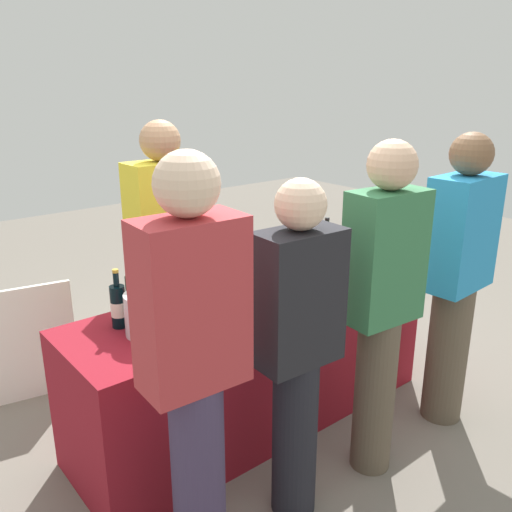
{
  "coord_description": "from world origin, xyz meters",
  "views": [
    {
      "loc": [
        -1.8,
        -2.2,
        1.97
      ],
      "look_at": [
        0.0,
        0.0,
        1.04
      ],
      "focal_mm": 38.22,
      "sensor_mm": 36.0,
      "label": 1
    }
  ],
  "objects": [
    {
      "name": "server_pouring",
      "position": [
        -0.24,
        0.56,
        0.95
      ],
      "size": [
        0.42,
        0.23,
        1.75
      ],
      "rotation": [
        0.0,
        0.0,
        3.15
      ],
      "color": "black",
      "rests_on": "ground_plane"
    },
    {
      "name": "wine_bottle_2",
      "position": [
        -0.38,
        0.17,
        0.89
      ],
      "size": [
        0.08,
        0.08,
        0.31
      ],
      "color": "black",
      "rests_on": "tasting_table"
    },
    {
      "name": "wine_glass_0",
      "position": [
        -0.65,
        -0.09,
        0.88
      ],
      "size": [
        0.07,
        0.07,
        0.13
      ],
      "color": "silver",
      "rests_on": "tasting_table"
    },
    {
      "name": "wine_glass_2",
      "position": [
        0.45,
        -0.14,
        0.89
      ],
      "size": [
        0.07,
        0.07,
        0.15
      ],
      "color": "silver",
      "rests_on": "tasting_table"
    },
    {
      "name": "menu_board",
      "position": [
        -0.96,
        1.09,
        0.38
      ],
      "size": [
        0.57,
        0.14,
        0.75
      ],
      "primitive_type": "cube",
      "rotation": [
        0.0,
        0.0,
        -0.19
      ],
      "color": "white",
      "rests_on": "ground_plane"
    },
    {
      "name": "ground_plane",
      "position": [
        0.0,
        0.0,
        0.0
      ],
      "size": [
        12.0,
        12.0,
        0.0
      ],
      "primitive_type": "plane",
      "color": "slate"
    },
    {
      "name": "wine_glass_3",
      "position": [
        0.73,
        -0.18,
        0.89
      ],
      "size": [
        0.07,
        0.07,
        0.14
      ],
      "color": "silver",
      "rests_on": "tasting_table"
    },
    {
      "name": "wine_glass_1",
      "position": [
        -0.47,
        -0.12,
        0.88
      ],
      "size": [
        0.06,
        0.06,
        0.13
      ],
      "color": "silver",
      "rests_on": "tasting_table"
    },
    {
      "name": "ice_bucket",
      "position": [
        -0.68,
        -0.02,
        0.89
      ],
      "size": [
        0.23,
        0.23,
        0.21
      ],
      "primitive_type": "cylinder",
      "color": "silver",
      "rests_on": "tasting_table"
    },
    {
      "name": "wine_bottle_4",
      "position": [
        0.23,
        0.11,
        0.9
      ],
      "size": [
        0.08,
        0.08,
        0.31
      ],
      "color": "black",
      "rests_on": "tasting_table"
    },
    {
      "name": "guest_2",
      "position": [
        0.21,
        -0.71,
        0.94
      ],
      "size": [
        0.4,
        0.24,
        1.72
      ],
      "rotation": [
        0.0,
        0.0,
        -0.09
      ],
      "color": "brown",
      "rests_on": "ground_plane"
    },
    {
      "name": "guest_1",
      "position": [
        -0.32,
        -0.67,
        0.87
      ],
      "size": [
        0.39,
        0.23,
        1.6
      ],
      "rotation": [
        0.0,
        0.0,
        -0.05
      ],
      "color": "black",
      "rests_on": "ground_plane"
    },
    {
      "name": "wine_bottle_5",
      "position": [
        0.38,
        0.14,
        0.89
      ],
      "size": [
        0.08,
        0.08,
        0.3
      ],
      "color": "black",
      "rests_on": "tasting_table"
    },
    {
      "name": "guest_0",
      "position": [
        -0.83,
        -0.65,
        0.96
      ],
      "size": [
        0.41,
        0.24,
        1.75
      ],
      "rotation": [
        0.0,
        0.0,
        -0.05
      ],
      "color": "#3F3351",
      "rests_on": "ground_plane"
    },
    {
      "name": "wine_bottle_0",
      "position": [
        -0.76,
        0.14,
        0.9
      ],
      "size": [
        0.08,
        0.08,
        0.3
      ],
      "color": "black",
      "rests_on": "tasting_table"
    },
    {
      "name": "wine_bottle_3",
      "position": [
        -0.25,
        0.15,
        0.9
      ],
      "size": [
        0.08,
        0.08,
        0.32
      ],
      "color": "black",
      "rests_on": "tasting_table"
    },
    {
      "name": "wine_bottle_6",
      "position": [
        0.75,
        0.18,
        0.9
      ],
      "size": [
        0.08,
        0.08,
        0.31
      ],
      "color": "black",
      "rests_on": "tasting_table"
    },
    {
      "name": "guest_3",
      "position": [
        0.89,
        -0.69,
        0.92
      ],
      "size": [
        0.44,
        0.26,
        1.7
      ],
      "rotation": [
        0.0,
        0.0,
        0.05
      ],
      "color": "brown",
      "rests_on": "ground_plane"
    },
    {
      "name": "wine_bottle_1",
      "position": [
        -0.67,
        0.17,
        0.91
      ],
      "size": [
        0.07,
        0.07,
        0.33
      ],
      "color": "black",
      "rests_on": "tasting_table"
    },
    {
      "name": "tasting_table",
      "position": [
        0.0,
        0.0,
        0.39
      ],
      "size": [
        2.19,
        0.69,
        0.79
      ],
      "primitive_type": "cube",
      "color": "maroon",
      "rests_on": "ground_plane"
    }
  ]
}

